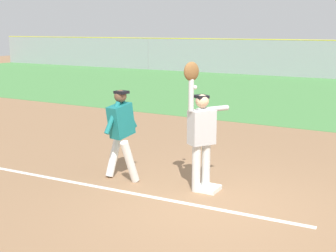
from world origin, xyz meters
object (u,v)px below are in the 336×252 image
(baseball, at_px, (195,87))
(parked_car_green, at_px, (336,63))
(runner, at_px, (121,129))
(parked_car_white, at_px, (247,59))
(fielder, at_px, (201,129))
(first_base, at_px, (208,188))

(baseball, bearing_deg, parked_car_green, 92.43)
(runner, height_order, parked_car_white, runner)
(fielder, distance_m, parked_car_white, 24.77)
(fielder, height_order, parked_car_green, fielder)
(fielder, xyz_separation_m, parked_car_white, (-7.36, 23.65, -0.45))
(parked_car_white, bearing_deg, fielder, -72.79)
(runner, bearing_deg, fielder, 15.65)
(first_base, distance_m, parked_car_white, 24.74)
(first_base, bearing_deg, parked_car_green, 93.43)
(fielder, distance_m, parked_car_green, 23.18)
(runner, bearing_deg, parked_car_white, 112.56)
(first_base, height_order, fielder, fielder)
(first_base, height_order, parked_car_green, parked_car_green)
(baseball, distance_m, parked_car_white, 24.37)
(baseball, distance_m, parked_car_green, 22.84)
(first_base, xyz_separation_m, baseball, (-0.41, 0.28, 1.75))
(runner, relative_size, parked_car_green, 0.38)
(runner, height_order, parked_car_green, runner)
(first_base, distance_m, runner, 1.94)
(first_base, bearing_deg, baseball, 145.46)
(baseball, bearing_deg, fielder, -51.14)
(first_base, relative_size, baseball, 5.14)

